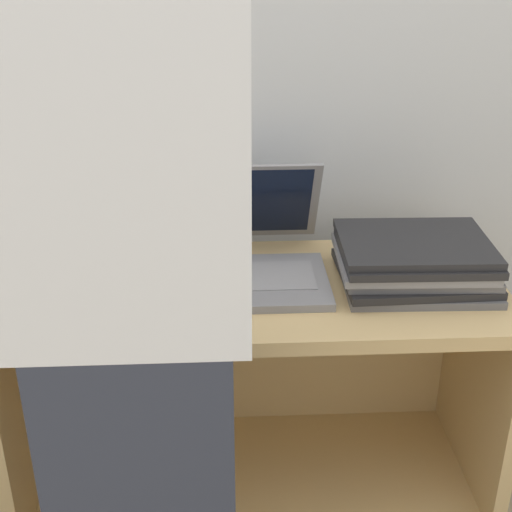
{
  "coord_description": "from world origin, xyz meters",
  "views": [
    {
      "loc": [
        -0.08,
        -1.29,
        1.45
      ],
      "look_at": [
        0.0,
        0.18,
        0.74
      ],
      "focal_mm": 50.0,
      "sensor_mm": 36.0,
      "label": 1
    }
  ],
  "objects": [
    {
      "name": "laptop_open",
      "position": [
        0.0,
        0.33,
        0.67
      ],
      "size": [
        0.36,
        0.42,
        0.27
      ],
      "color": "gray",
      "rests_on": "cart"
    },
    {
      "name": "wall_back",
      "position": [
        0.0,
        0.63,
        1.2
      ],
      "size": [
        8.0,
        0.05,
        2.4
      ],
      "color": "silver",
      "rests_on": "ground_plane"
    },
    {
      "name": "laptop_stack_left",
      "position": [
        -0.4,
        0.26,
        0.66
      ],
      "size": [
        0.39,
        0.3,
        0.08
      ],
      "color": "#B7B7BC",
      "rests_on": "cart"
    },
    {
      "name": "laptop_stack_right",
      "position": [
        0.4,
        0.26,
        0.68
      ],
      "size": [
        0.39,
        0.3,
        0.11
      ],
      "color": "slate",
      "rests_on": "cart"
    },
    {
      "name": "cart",
      "position": [
        0.0,
        0.33,
        0.31
      ],
      "size": [
        1.24,
        0.53,
        0.62
      ],
      "color": "tan",
      "rests_on": "ground_plane"
    },
    {
      "name": "person",
      "position": [
        -0.23,
        -0.24,
        0.85
      ],
      "size": [
        0.4,
        0.53,
        1.68
      ],
      "color": "#2D3342",
      "rests_on": "ground_plane"
    }
  ]
}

